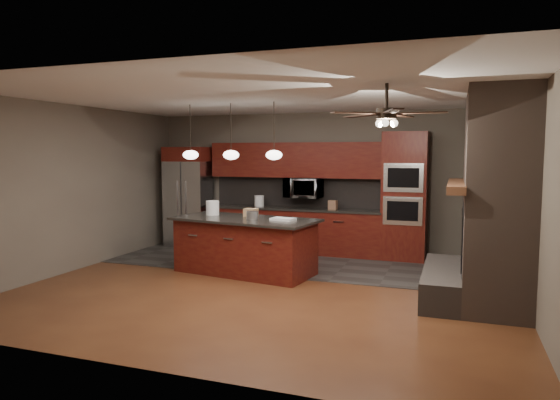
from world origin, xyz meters
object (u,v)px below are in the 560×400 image
at_px(refrigerator, 190,197).
at_px(counter_bucket, 259,201).
at_px(cardboard_box, 251,212).
at_px(oven_tower, 404,196).
at_px(kitchen_island, 245,245).
at_px(white_bucket, 213,208).
at_px(paint_tray, 283,219).
at_px(counter_box, 333,205).
at_px(paint_can, 252,215).
at_px(microwave, 303,188).

bearing_deg(refrigerator, counter_bucket, 2.96).
bearing_deg(cardboard_box, refrigerator, 146.51).
xyz_separation_m(oven_tower, kitchen_island, (-2.38, -1.96, -0.73)).
bearing_deg(white_bucket, kitchen_island, -16.65).
distance_m(white_bucket, counter_bucket, 1.77).
xyz_separation_m(white_bucket, cardboard_box, (0.70, 0.03, -0.05)).
xyz_separation_m(paint_tray, counter_box, (0.35, 1.94, 0.05)).
bearing_deg(cardboard_box, paint_can, -58.35).
bearing_deg(refrigerator, oven_tower, 0.94).
bearing_deg(oven_tower, counter_box, -178.19).
bearing_deg(microwave, cardboard_box, -102.42).
distance_m(white_bucket, counter_box, 2.43).
relative_size(kitchen_island, paint_tray, 6.99).
xyz_separation_m(paint_can, paint_tray, (0.51, 0.04, -0.05)).
distance_m(oven_tower, refrigerator, 4.48).
height_order(microwave, paint_can, microwave).
bearing_deg(cardboard_box, counter_box, 63.26).
bearing_deg(white_bucket, paint_can, -17.41).
height_order(white_bucket, paint_can, white_bucket).
bearing_deg(paint_tray, cardboard_box, 168.37).
bearing_deg(paint_can, kitchen_island, 159.41).
distance_m(white_bucket, cardboard_box, 0.71).
distance_m(oven_tower, kitchen_island, 3.17).
relative_size(oven_tower, white_bucket, 9.66).
xyz_separation_m(microwave, paint_tray, (0.28, -2.04, -0.36)).
height_order(kitchen_island, counter_box, counter_box).
relative_size(microwave, paint_tray, 2.02).
height_order(oven_tower, microwave, oven_tower).
distance_m(microwave, paint_can, 2.12).
bearing_deg(refrigerator, paint_can, -40.72).
bearing_deg(paint_tray, oven_tower, 59.39).
distance_m(paint_can, counter_box, 2.16).
bearing_deg(microwave, paint_can, -96.51).
distance_m(counter_bucket, counter_box, 1.56).
bearing_deg(counter_bucket, microwave, 3.07).
bearing_deg(kitchen_island, refrigerator, 147.09).
bearing_deg(cardboard_box, oven_tower, 40.55).
relative_size(paint_can, counter_box, 1.10).
relative_size(refrigerator, white_bucket, 8.58).
height_order(kitchen_island, paint_can, paint_can).
relative_size(microwave, paint_can, 3.77).
height_order(refrigerator, paint_can, refrigerator).
distance_m(oven_tower, white_bucket, 3.54).
height_order(paint_tray, cardboard_box, cardboard_box).
height_order(oven_tower, cardboard_box, oven_tower).
distance_m(microwave, cardboard_box, 1.85).
xyz_separation_m(microwave, counter_box, (0.63, -0.10, -0.31)).
xyz_separation_m(microwave, refrigerator, (-2.50, -0.13, -0.24)).
relative_size(microwave, counter_box, 4.15).
xyz_separation_m(oven_tower, white_bucket, (-3.07, -1.76, -0.15)).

